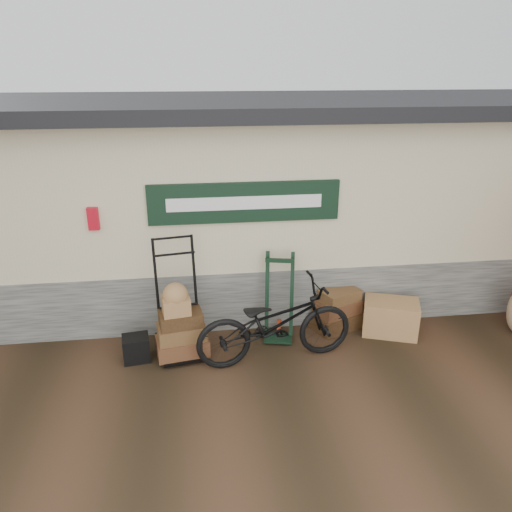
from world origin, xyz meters
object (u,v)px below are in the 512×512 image
(porter_trolley, at_px, (178,297))
(bicycle, at_px, (275,319))
(suitcase_stack, at_px, (337,309))
(green_barrow, at_px, (279,297))
(black_trunk, at_px, (136,348))
(wicker_hamper, at_px, (390,317))

(porter_trolley, bearing_deg, bicycle, -26.28)
(suitcase_stack, xyz_separation_m, bicycle, (-1.05, -0.73, 0.30))
(green_barrow, bearing_deg, black_trunk, -157.43)
(porter_trolley, distance_m, bicycle, 1.32)
(suitcase_stack, bearing_deg, green_barrow, -171.06)
(porter_trolley, relative_size, bicycle, 0.78)
(suitcase_stack, bearing_deg, wicker_hamper, -18.08)
(green_barrow, xyz_separation_m, wicker_hamper, (1.63, -0.10, -0.38))
(suitcase_stack, bearing_deg, bicycle, -145.26)
(suitcase_stack, distance_m, bicycle, 1.32)
(green_barrow, height_order, suitcase_stack, green_barrow)
(bicycle, bearing_deg, suitcase_stack, -63.04)
(green_barrow, height_order, wicker_hamper, green_barrow)
(bicycle, bearing_deg, green_barrow, -22.61)
(porter_trolley, bearing_deg, green_barrow, -0.80)
(wicker_hamper, distance_m, bicycle, 1.89)
(green_barrow, height_order, black_trunk, green_barrow)
(suitcase_stack, height_order, black_trunk, suitcase_stack)
(wicker_hamper, relative_size, black_trunk, 2.23)
(green_barrow, distance_m, black_trunk, 2.07)
(porter_trolley, xyz_separation_m, bicycle, (1.25, -0.38, -0.21))
(green_barrow, height_order, bicycle, green_barrow)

